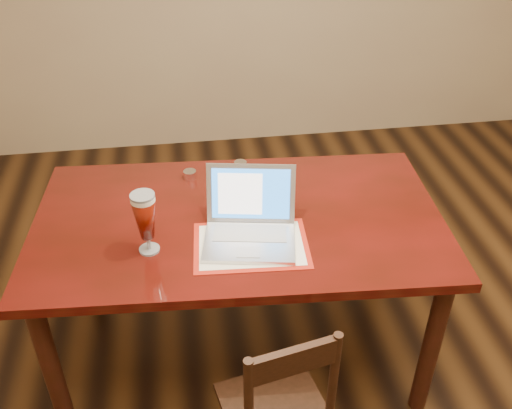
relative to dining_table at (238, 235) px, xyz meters
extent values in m
plane|color=black|center=(0.44, -0.29, -0.72)|extent=(5.00, 5.00, 0.00)
cube|color=#4E0D0A|center=(0.01, 0.01, 0.07)|extent=(1.79, 1.09, 0.04)
cylinder|color=#36130D|center=(-0.80, -0.34, -0.34)|extent=(0.08, 0.08, 0.77)
cylinder|color=#36130D|center=(0.76, -0.44, -0.34)|extent=(0.08, 0.08, 0.77)
cylinder|color=#36130D|center=(-0.74, 0.46, -0.34)|extent=(0.08, 0.08, 0.77)
cylinder|color=#36130D|center=(0.81, 0.35, -0.34)|extent=(0.08, 0.08, 0.77)
cube|color=#B21E10|center=(0.03, -0.19, 0.09)|extent=(0.47, 0.35, 0.00)
cube|color=white|center=(0.03, -0.19, 0.09)|extent=(0.43, 0.31, 0.00)
cube|color=silver|center=(0.03, -0.19, 0.10)|extent=(0.40, 0.31, 0.02)
cube|color=silver|center=(0.03, -0.14, 0.11)|extent=(0.31, 0.16, 0.00)
cube|color=silver|center=(0.01, -0.26, 0.11)|extent=(0.10, 0.08, 0.00)
cube|color=silver|center=(0.05, -0.03, 0.23)|extent=(0.37, 0.14, 0.24)
cube|color=blue|center=(0.05, -0.04, 0.23)|extent=(0.32, 0.11, 0.20)
cube|color=white|center=(0.01, -0.03, 0.23)|extent=(0.19, 0.08, 0.17)
cylinder|color=silver|center=(-0.37, -0.16, 0.10)|extent=(0.08, 0.08, 0.01)
cylinder|color=silver|center=(-0.37, -0.16, 0.13)|extent=(0.01, 0.01, 0.06)
cylinder|color=silver|center=(-0.37, -0.16, 0.33)|extent=(0.09, 0.09, 0.02)
cylinder|color=silver|center=(-0.37, -0.16, 0.35)|extent=(0.09, 0.09, 0.01)
cylinder|color=silver|center=(-0.18, 0.35, 0.11)|extent=(0.06, 0.06, 0.04)
cylinder|color=silver|center=(0.06, 0.40, 0.11)|extent=(0.06, 0.06, 0.04)
cube|color=#32180D|center=(0.06, -0.65, -0.34)|extent=(0.44, 0.42, 0.04)
cylinder|color=#32180D|center=(0.17, -0.48, -0.54)|extent=(0.04, 0.04, 0.36)
cylinder|color=#32180D|center=(0.23, -0.75, -0.08)|extent=(0.03, 0.03, 0.48)
cube|color=#32180D|center=(0.08, -0.79, 0.10)|extent=(0.30, 0.09, 0.11)
camera|label=1|loc=(-0.21, -1.94, 1.51)|focal=40.00mm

